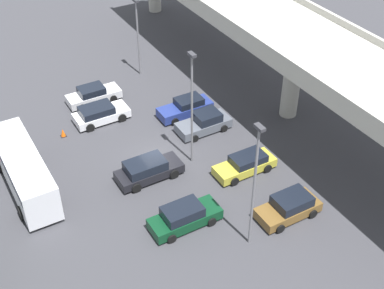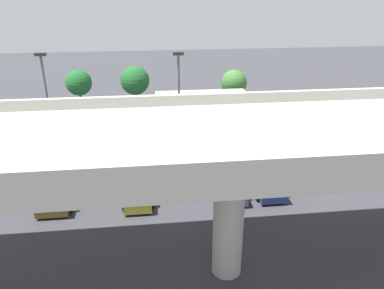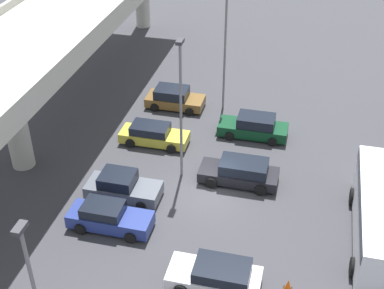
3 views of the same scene
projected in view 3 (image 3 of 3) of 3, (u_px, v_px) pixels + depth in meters
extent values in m
plane|color=#38383D|center=(211.00, 193.00, 32.12)|extent=(106.66, 106.66, 0.00)
cube|color=#ADAAA0|center=(3.00, 66.00, 30.66)|extent=(49.78, 7.89, 0.90)
cube|color=#ADAAA0|center=(62.00, 61.00, 29.51)|extent=(49.78, 0.30, 0.55)
cylinder|color=#ADAAA0|center=(15.00, 121.00, 32.74)|extent=(1.44, 1.44, 6.56)
cube|color=silver|center=(214.00, 278.00, 25.89)|extent=(1.95, 4.52, 0.66)
cube|color=black|center=(222.00, 270.00, 25.47)|extent=(1.80, 2.69, 0.58)
cylinder|color=black|center=(191.00, 261.00, 27.07)|extent=(0.22, 0.71, 0.71)
cylinder|color=black|center=(246.00, 270.00, 26.52)|extent=(0.22, 0.71, 0.71)
cube|color=navy|center=(110.00, 219.00, 29.34)|extent=(1.71, 4.64, 0.78)
cube|color=black|center=(103.00, 209.00, 29.04)|extent=(1.57, 2.21, 0.57)
cylinder|color=black|center=(141.00, 216.00, 29.90)|extent=(0.22, 0.65, 0.65)
cylinder|color=black|center=(130.00, 238.00, 28.49)|extent=(0.22, 0.65, 0.65)
cylinder|color=black|center=(93.00, 208.00, 30.47)|extent=(0.22, 0.65, 0.65)
cylinder|color=black|center=(80.00, 229.00, 29.05)|extent=(0.22, 0.65, 0.65)
cube|color=#515660|center=(124.00, 190.00, 31.57)|extent=(1.90, 4.40, 0.73)
cube|color=black|center=(118.00, 179.00, 31.24)|extent=(1.75, 2.01, 0.71)
cylinder|color=black|center=(151.00, 186.00, 32.21)|extent=(0.22, 0.61, 0.61)
cylinder|color=black|center=(141.00, 206.00, 30.65)|extent=(0.22, 0.61, 0.61)
cylinder|color=black|center=(109.00, 180.00, 32.75)|extent=(0.22, 0.61, 0.61)
cylinder|color=black|center=(96.00, 199.00, 31.18)|extent=(0.22, 0.61, 0.61)
cube|color=black|center=(239.00, 175.00, 32.78)|extent=(1.90, 4.83, 0.66)
cube|color=black|center=(244.00, 167.00, 32.35)|extent=(1.75, 2.87, 0.70)
cylinder|color=black|center=(211.00, 183.00, 32.38)|extent=(0.22, 0.71, 0.71)
cylinder|color=black|center=(218.00, 165.00, 33.96)|extent=(0.22, 0.71, 0.71)
cylinder|color=black|center=(261.00, 190.00, 31.79)|extent=(0.22, 0.71, 0.71)
cylinder|color=black|center=(265.00, 171.00, 33.37)|extent=(0.22, 0.71, 0.71)
cube|color=gold|center=(154.00, 137.00, 36.38)|extent=(1.71, 4.66, 0.66)
cube|color=black|center=(150.00, 129.00, 36.09)|extent=(1.57, 2.54, 0.56)
cylinder|color=black|center=(178.00, 135.00, 36.90)|extent=(0.22, 0.65, 0.65)
cylinder|color=black|center=(171.00, 149.00, 35.49)|extent=(0.22, 0.65, 0.65)
cylinder|color=black|center=(138.00, 130.00, 37.47)|extent=(0.22, 0.65, 0.65)
cylinder|color=black|center=(130.00, 143.00, 36.06)|extent=(0.22, 0.65, 0.65)
cube|color=#0C381E|center=(253.00, 129.00, 37.12)|extent=(1.80, 4.77, 0.73)
cube|color=black|center=(256.00, 121.00, 36.69)|extent=(1.66, 2.53, 0.71)
cylinder|color=black|center=(229.00, 136.00, 36.80)|extent=(0.22, 0.62, 0.62)
cylinder|color=black|center=(234.00, 123.00, 38.29)|extent=(0.22, 0.62, 0.62)
cylinder|color=black|center=(272.00, 142.00, 36.22)|extent=(0.22, 0.62, 0.62)
cylinder|color=black|center=(275.00, 128.00, 37.70)|extent=(0.22, 0.62, 0.62)
cube|color=brown|center=(175.00, 101.00, 40.52)|extent=(1.93, 4.35, 0.68)
cube|color=black|center=(172.00, 92.00, 40.19)|extent=(1.77, 2.43, 0.70)
cylinder|color=black|center=(196.00, 99.00, 41.17)|extent=(0.22, 0.63, 0.63)
cylinder|color=black|center=(189.00, 112.00, 39.57)|extent=(0.22, 0.63, 0.63)
cylinder|color=black|center=(162.00, 95.00, 41.70)|extent=(0.22, 0.63, 0.63)
cylinder|color=black|center=(155.00, 107.00, 40.11)|extent=(0.22, 0.63, 0.63)
cube|color=silver|center=(380.00, 217.00, 27.95)|extent=(9.15, 2.34, 2.69)
cube|color=black|center=(383.00, 202.00, 27.41)|extent=(8.96, 2.39, 0.59)
cylinder|color=black|center=(353.00, 267.00, 26.52)|extent=(0.99, 0.29, 0.99)
cylinder|color=black|center=(352.00, 196.00, 31.10)|extent=(0.99, 0.29, 0.99)
cube|color=#333338|center=(20.00, 228.00, 18.99)|extent=(0.70, 0.35, 0.20)
cylinder|color=slate|center=(181.00, 114.00, 31.24)|extent=(0.16, 0.16, 8.83)
cube|color=#333338|center=(180.00, 42.00, 28.73)|extent=(0.70, 0.35, 0.20)
cylinder|color=slate|center=(225.00, 55.00, 38.21)|extent=(0.16, 0.16, 8.80)
cone|color=#EA590F|center=(288.00, 285.00, 25.74)|extent=(0.40, 0.40, 0.70)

